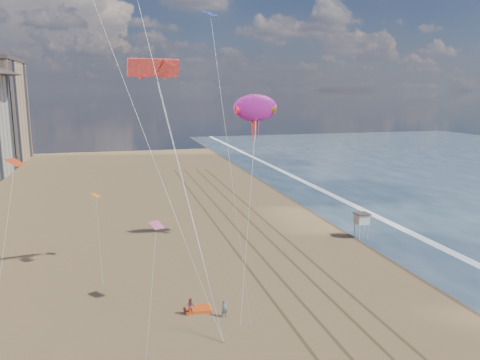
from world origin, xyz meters
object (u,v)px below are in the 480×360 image
at_px(grounded_kite, 199,309).
at_px(kite_flyer_b, 191,307).
at_px(show_kite, 255,108).
at_px(kite_flyer_a, 224,309).
at_px(lifeguard_stand, 362,219).

height_order(grounded_kite, kite_flyer_b, kite_flyer_b).
relative_size(grounded_kite, kite_flyer_b, 1.43).
relative_size(grounded_kite, show_kite, 0.08).
bearing_deg(show_kite, kite_flyer_a, -113.88).
xyz_separation_m(grounded_kite, kite_flyer_a, (1.89, -1.70, 0.62)).
distance_m(show_kite, kite_flyer_a, 25.29).
distance_m(lifeguard_stand, kite_flyer_b, 28.98).
bearing_deg(kite_flyer_a, grounded_kite, 124.19).
bearing_deg(kite_flyer_a, lifeguard_stand, 23.27).
height_order(kite_flyer_a, kite_flyer_b, kite_flyer_b).
relative_size(lifeguard_stand, kite_flyer_b, 2.11).
xyz_separation_m(show_kite, kite_flyer_a, (-7.98, -18.03, -15.84)).
distance_m(lifeguard_stand, grounded_kite, 28.01).
relative_size(lifeguard_stand, kite_flyer_a, 2.19).
bearing_deg(kite_flyer_a, show_kite, 52.32).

